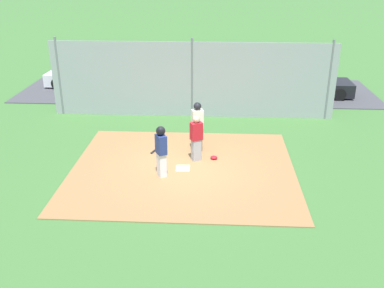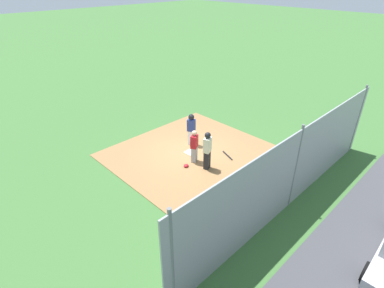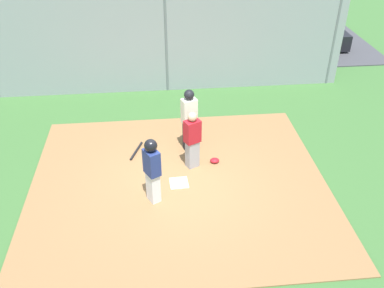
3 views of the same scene
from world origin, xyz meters
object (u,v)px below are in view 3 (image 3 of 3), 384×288
Objects in this scene: baseball_bat at (136,151)px; parked_car_white at (23,35)px; home_plate at (179,183)px; umpire at (189,119)px; parked_car_dark at (295,35)px; parked_car_silver at (160,35)px; catcher at (192,139)px; runner at (152,167)px; catcher_mask at (215,161)px.

parked_car_white is at bearing -130.17° from baseball_bat.
home_plate is 0.25× the size of umpire.
home_plate is at bearing -121.78° from parked_car_dark.
home_plate is 0.10× the size of parked_car_silver.
parked_car_dark is (-5.54, -8.71, 0.57)m from home_plate.
home_plate is at bearing -91.05° from parked_car_silver.
umpire is 1.71m from baseball_bat.
catcher is 1.61m from runner.
runner is 6.88× the size of catcher_mask.
home_plate is at bearing 37.99° from catcher_mask.
parked_car_silver reaches higher than home_plate.
parked_car_white is at bearing -172.74° from catcher.
parked_car_white is at bearing -162.65° from umpire.
parked_car_silver and parked_car_white have the same top height.
runner is 9.85m from parked_car_silver.
parked_car_white is (6.22, -8.36, -0.36)m from umpire.
catcher is at bearing 21.77° from runner.
parked_car_silver is at bearing 58.12° from runner.
home_plate is 0.28× the size of catcher.
catcher_mask is 0.06× the size of parked_car_silver.
catcher is at bearing -88.34° from parked_car_silver.
umpire is 7.81m from parked_car_silver.
parked_car_silver is at bearing -166.93° from baseball_bat.
parked_car_white is (5.82, -9.85, 0.57)m from home_plate.
umpire reaches higher than baseball_bat.
catcher is 0.37× the size of parked_car_dark.
parked_car_dark reaches higher than home_plate.
home_plate is 0.27× the size of runner.
catcher is 1.83m from baseball_bat.
runner is at bearing 39.35° from catcher_mask.
parked_car_silver is at bearing 175.92° from parked_car_white.
parked_car_white is (6.22, -9.16, -0.23)m from catcher.
catcher_mask is (-0.60, 0.71, -0.88)m from umpire.
catcher is at bearing 8.27° from catcher_mask.
catcher_mask is at bearing -84.32° from parked_car_silver.
umpire reaches higher than parked_car_dark.
catcher reaches higher than home_plate.
home_plate is at bearing -34.25° from umpire.
catcher_mask is (-1.00, -0.78, 0.05)m from home_plate.
runner is 0.39× the size of parked_car_silver.
umpire is at bearing 34.69° from runner.
parked_car_dark reaches higher than baseball_bat.
parked_car_silver is at bearing 156.29° from catcher.
umpire is 7.42× the size of catcher_mask.
umpire is 2.28m from runner.
parked_car_silver is at bearing -82.75° from catcher_mask.
catcher is 0.37× the size of parked_car_white.
catcher is at bearing -120.07° from home_plate.
parked_car_silver is (0.48, -7.79, -0.36)m from umpire.
baseball_bat is (1.05, -1.48, 0.02)m from home_plate.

